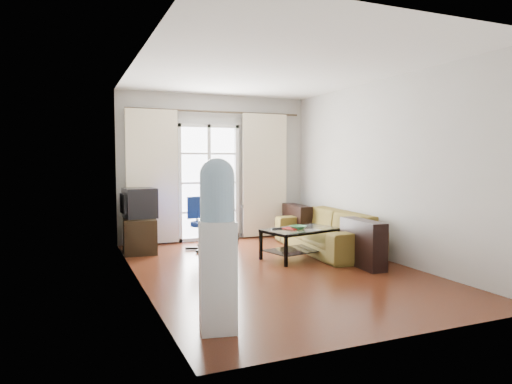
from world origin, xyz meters
TOP-DOWN VIEW (x-y plane):
  - floor at (0.00, 0.00)m, footprint 5.20×5.20m
  - ceiling at (0.00, 0.00)m, footprint 5.20×5.20m
  - wall_back at (0.00, 2.60)m, footprint 3.60×0.02m
  - wall_front at (0.00, -2.60)m, footprint 3.60×0.02m
  - wall_left at (-1.80, 0.00)m, footprint 0.02×5.20m
  - wall_right at (1.80, 0.00)m, footprint 0.02×5.20m
  - french_door at (-0.15, 2.54)m, footprint 1.16×0.06m
  - curtain_rod at (0.00, 2.50)m, footprint 3.30×0.04m
  - curtain_left at (-1.20, 2.48)m, footprint 0.90×0.07m
  - curtain_right at (0.95, 2.48)m, footprint 0.90×0.07m
  - radiator at (0.80, 2.50)m, footprint 0.64×0.12m
  - sofa at (1.31, 0.83)m, footprint 2.40×1.21m
  - coffee_table at (0.67, 0.48)m, footprint 1.25×0.89m
  - bowl at (0.59, 0.43)m, footprint 0.38×0.38m
  - book at (0.41, 0.43)m, footprint 0.31×0.33m
  - remote at (0.31, 0.56)m, footprint 0.17×0.06m
  - tv_stand at (-1.52, 1.91)m, footprint 0.57×0.80m
  - crt_tv at (-1.52, 1.99)m, footprint 0.57×0.56m
  - task_chair at (-0.52, 1.72)m, footprint 0.75×0.75m
  - water_cooler at (-1.40, -1.85)m, footprint 0.36×0.36m

SIDE VIEW (x-z plane):
  - floor at x=0.00m, z-range 0.00..0.00m
  - task_chair at x=-0.52m, z-range -0.18..0.70m
  - tv_stand at x=-1.52m, z-range 0.00..0.55m
  - coffee_table at x=0.67m, z-range 0.07..0.52m
  - radiator at x=0.80m, z-range 0.01..0.65m
  - sofa at x=1.31m, z-range 0.00..0.66m
  - remote at x=0.31m, z-range 0.46..0.48m
  - book at x=0.41m, z-range 0.46..0.48m
  - bowl at x=0.59m, z-range 0.46..0.51m
  - water_cooler at x=-1.40m, z-range 0.04..1.55m
  - crt_tv at x=-1.52m, z-range 0.55..1.04m
  - french_door at x=-0.15m, z-range 0.00..2.15m
  - curtain_left at x=-1.20m, z-range 0.02..2.38m
  - curtain_right at x=0.95m, z-range 0.02..2.38m
  - wall_back at x=0.00m, z-range 0.00..2.70m
  - wall_front at x=0.00m, z-range 0.00..2.70m
  - wall_left at x=-1.80m, z-range 0.00..2.70m
  - wall_right at x=1.80m, z-range 0.00..2.70m
  - curtain_rod at x=0.00m, z-range 2.36..2.40m
  - ceiling at x=0.00m, z-range 2.70..2.70m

